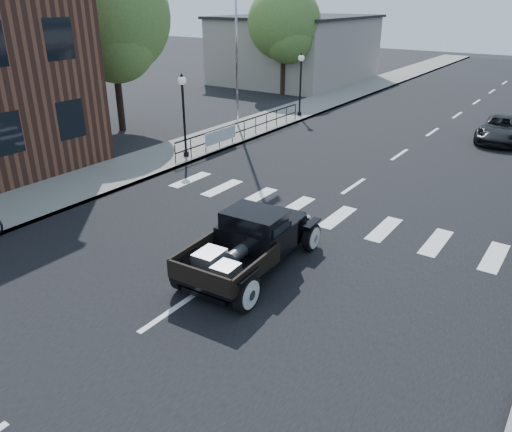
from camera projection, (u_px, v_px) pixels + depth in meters
The scene contains 13 objects.
ground at pixel (247, 260), 13.75m from camera, with size 120.00×120.00×0.00m, color black.
road at pixel (420, 141), 25.03m from camera, with size 14.00×80.00×0.02m, color black.
road_markings at pixel (383, 166), 21.27m from camera, with size 12.00×60.00×0.06m, color silver, non-canonical shape.
sidewalk_left at pixel (278, 118), 29.42m from camera, with size 3.00×80.00×0.15m, color gray.
low_building_left at pixel (296, 50), 41.60m from camera, with size 10.00×12.00×5.00m, color #9F9386.
railing at pixel (244, 128), 24.80m from camera, with size 0.08×10.00×1.00m, color black, non-canonical shape.
banner at pixel (221, 141), 23.34m from camera, with size 0.04×2.20×0.60m, color silver, non-canonical shape.
lamp_post_b at pixel (184, 116), 21.43m from camera, with size 0.36×0.36×3.57m, color black, non-canonical shape.
lamp_post_c at pixel (300, 85), 28.95m from camera, with size 0.36×0.36×3.57m, color black, non-canonical shape.
big_tree_near at pixel (114, 46), 25.28m from camera, with size 5.92×5.92×8.70m, color #4E6F2F, non-canonical shape.
big_tree_far at pixel (284, 41), 35.27m from camera, with size 5.12×5.12×7.52m, color #4E6F2F, non-canonical shape.
hotrod_pickup at pixel (251, 242), 12.93m from camera, with size 2.21×4.74×1.64m, color black, non-canonical shape.
second_car at pixel (503, 129), 24.70m from camera, with size 2.03×4.41×1.22m, color black.
Camera 1 is at (7.08, -9.79, 6.67)m, focal length 35.00 mm.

